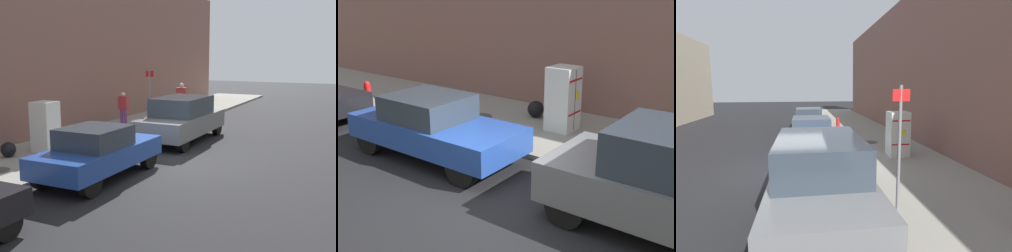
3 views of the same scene
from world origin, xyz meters
TOP-DOWN VIEW (x-y plane):
  - ground_plane at (0.00, 0.00)m, footprint 80.00×80.00m
  - sidewalk_slab at (-4.02, 0.00)m, footprint 3.83×44.00m
  - building_facade_near at (-6.81, 0.00)m, footprint 1.75×39.60m
  - discarded_refrigerator at (-4.13, -0.86)m, footprint 0.75×0.72m
  - manhole_cover at (-3.71, -3.38)m, footprint 0.70×0.70m
  - street_sign_post at (-2.51, 3.59)m, footprint 0.36×0.07m
  - fire_hydrant at (-2.66, -7.28)m, footprint 0.22×0.22m
  - trash_bag at (-4.66, -2.04)m, footprint 0.49×0.49m
  - parked_sedan_dark at (-0.90, -8.18)m, footprint 1.79×4.60m
  - parked_hatchback_blue at (-0.90, -2.38)m, footprint 1.75×4.15m
  - parked_suv_gray at (-0.90, 3.28)m, footprint 1.93×4.77m

SIDE VIEW (x-z plane):
  - ground_plane at x=0.00m, z-range 0.00..0.00m
  - sidewalk_slab at x=-4.02m, z-range 0.00..0.12m
  - manhole_cover at x=-3.71m, z-range 0.12..0.14m
  - trash_bag at x=-4.66m, z-range 0.12..0.61m
  - fire_hydrant at x=-2.66m, z-range 0.13..0.89m
  - parked_sedan_dark at x=-0.90m, z-range 0.02..1.41m
  - parked_hatchback_blue at x=-0.90m, z-range 0.02..1.49m
  - parked_suv_gray at x=-0.90m, z-range 0.03..1.77m
  - discarded_refrigerator at x=-4.13m, z-range 0.12..1.82m
  - street_sign_post at x=-2.51m, z-range 0.28..2.95m
  - building_facade_near at x=-6.81m, z-range 0.00..7.41m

